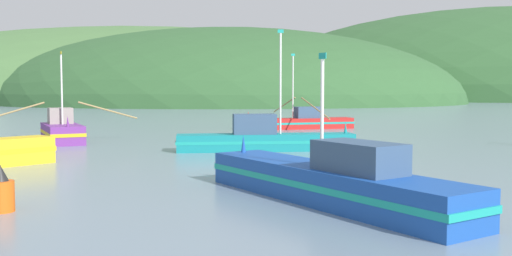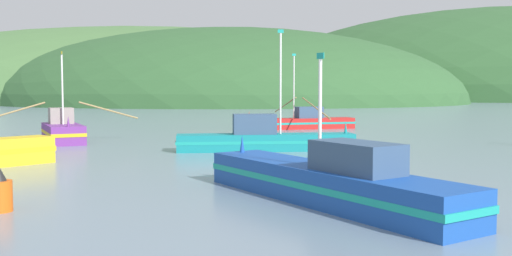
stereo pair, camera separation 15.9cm
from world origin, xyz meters
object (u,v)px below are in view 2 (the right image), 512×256
(fishing_boat_red, at_px, (300,122))
(fishing_boat_blue, at_px, (328,181))
(fishing_boat_purple, at_px, (63,131))
(fishing_boat_teal, at_px, (264,139))

(fishing_boat_red, height_order, fishing_boat_blue, fishing_boat_red)
(fishing_boat_purple, height_order, fishing_boat_red, fishing_boat_red)
(fishing_boat_red, height_order, fishing_boat_teal, fishing_boat_teal)
(fishing_boat_teal, xyz_separation_m, fishing_boat_blue, (1.40, -16.05, 0.02))
(fishing_boat_teal, height_order, fishing_boat_blue, fishing_boat_teal)
(fishing_boat_purple, height_order, fishing_boat_blue, fishing_boat_purple)
(fishing_boat_red, bearing_deg, fishing_boat_teal, 63.70)
(fishing_boat_purple, distance_m, fishing_boat_blue, 26.70)
(fishing_boat_purple, xyz_separation_m, fishing_boat_red, (18.02, 12.79, -0.14))
(fishing_boat_purple, distance_m, fishing_boat_red, 22.10)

